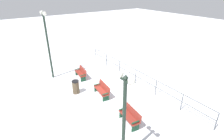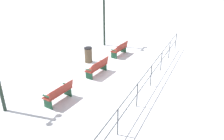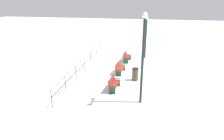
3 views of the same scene
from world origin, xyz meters
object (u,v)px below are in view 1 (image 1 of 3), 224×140
at_px(bench_third, 130,116).
at_px(trash_bin, 76,87).
at_px(bench_nearest, 81,73).
at_px(lamppost_middle, 124,109).
at_px(bench_second, 102,90).
at_px(lamppost_near, 47,37).

height_order(bench_third, trash_bin, trash_bin).
bearing_deg(bench_nearest, lamppost_middle, 82.27).
relative_size(bench_second, trash_bin, 1.68).
relative_size(lamppost_middle, trash_bin, 4.26).
height_order(bench_nearest, lamppost_near, lamppost_near).
relative_size(bench_nearest, lamppost_near, 0.29).
bearing_deg(lamppost_near, lamppost_middle, 90.00).
xyz_separation_m(bench_nearest, trash_bin, (1.34, 1.91, 0.03)).
distance_m(lamppost_near, trash_bin, 4.50).
relative_size(bench_second, lamppost_near, 0.31).
height_order(bench_nearest, bench_second, bench_second).
height_order(bench_third, lamppost_near, lamppost_near).
distance_m(bench_nearest, trash_bin, 2.33).
distance_m(bench_nearest, lamppost_near, 3.81).
bearing_deg(bench_second, trash_bin, -37.40).
bearing_deg(trash_bin, bench_second, 136.02).
bearing_deg(lamppost_near, bench_nearest, 142.72).
height_order(bench_nearest, bench_third, bench_third).
xyz_separation_m(lamppost_near, lamppost_middle, (0.00, 9.51, -0.71)).
distance_m(bench_second, trash_bin, 1.92).
xyz_separation_m(bench_nearest, bench_third, (0.18, 6.49, 0.01)).
distance_m(bench_nearest, lamppost_middle, 8.58).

